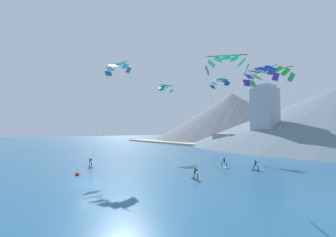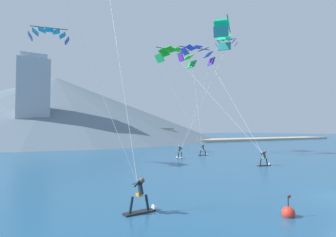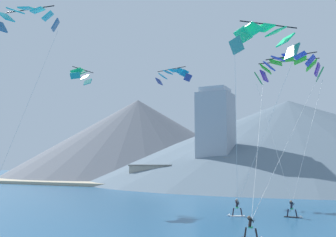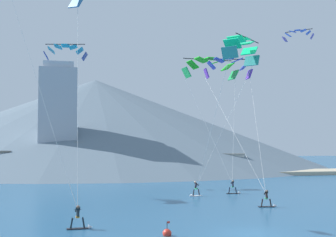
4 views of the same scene
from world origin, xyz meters
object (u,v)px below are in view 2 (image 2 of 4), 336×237
Objects in this scene: kitesurfer_far_left at (204,152)px; race_marker_buoy at (288,213)px; kitesurfer_near_trail at (266,161)px; kitesurfer_mid_center at (144,201)px; kitesurfer_near_lead at (179,154)px; parafoil_kite_far_left at (176,55)px; parafoil_kite_near_trail at (197,53)px; parafoil_kite_near_lead at (223,32)px; parafoil_kite_distant_low_drift at (49,34)px; parafoil_kite_distant_mid_solo at (226,42)px.

race_marker_buoy is at bearing -119.70° from kitesurfer_far_left.
race_marker_buoy is at bearing -136.91° from kitesurfer_near_trail.
kitesurfer_near_lead is at bearing 53.85° from kitesurfer_mid_center.
parafoil_kite_far_left is (0.25, 18.04, 15.61)m from kitesurfer_near_trail.
parafoil_kite_near_trail is at bearing 49.04° from kitesurfer_mid_center.
parafoil_kite_near_lead is 26.50m from race_marker_buoy.
kitesurfer_near_lead is at bearing 112.21° from kitesurfer_near_trail.
parafoil_kite_distant_low_drift is at bearing 131.96° from parafoil_kite_near_lead.
kitesurfer_near_lead is 5.52m from kitesurfer_far_left.
kitesurfer_near_lead is 16.53m from parafoil_kite_near_lead.
parafoil_kite_distant_mid_solo is at bearing 51.02° from race_marker_buoy.
kitesurfer_near_lead is 0.11× the size of parafoil_kite_far_left.
kitesurfer_near_lead is 0.98× the size of kitesurfer_near_trail.
parafoil_kite_near_trail is at bearing -146.96° from parafoil_kite_distant_mid_solo.
parafoil_kite_distant_low_drift is (-1.14, 34.24, 18.55)m from kitesurfer_mid_center.
kitesurfer_near_trail is 1.74× the size of race_marker_buoy.
parafoil_kite_distant_low_drift is (-18.34, 26.58, 18.58)m from kitesurfer_near_trail.
parafoil_kite_near_lead is at bearing 55.74° from race_marker_buoy.
parafoil_kite_distant_mid_solo is 4.13× the size of race_marker_buoy.
kitesurfer_near_lead is 28.51m from parafoil_kite_distant_low_drift.
parafoil_kite_near_trail is at bearing 31.08° from kitesurfer_near_lead.
kitesurfer_mid_center is at bearing -130.96° from parafoil_kite_near_trail.
parafoil_kite_near_lead is (4.08, -3.92, 15.53)m from kitesurfer_near_lead.
kitesurfer_far_left is (5.28, 1.60, -0.04)m from kitesurfer_near_lead.
kitesurfer_near_trail is 16.80m from parafoil_kite_near_lead.
kitesurfer_near_trail is 18.84m from kitesurfer_mid_center.
kitesurfer_mid_center is at bearing 145.31° from race_marker_buoy.
parafoil_kite_near_trail is at bearing 62.07° from race_marker_buoy.
kitesurfer_near_trail is 37.26m from parafoil_kite_distant_low_drift.
kitesurfer_near_trail is at bearing 24.01° from kitesurfer_mid_center.
kitesurfer_mid_center is 0.12× the size of parafoil_kite_near_trail.
kitesurfer_mid_center is (-17.21, -7.66, 0.03)m from kitesurfer_near_trail.
parafoil_kite_far_left reaches higher than kitesurfer_near_trail.
kitesurfer_far_left is at bearing -85.01° from parafoil_kite_near_trail.
parafoil_kite_distant_mid_solo is at bearing 17.05° from parafoil_kite_far_left.
kitesurfer_near_trail is 0.42× the size of parafoil_kite_distant_mid_solo.
parafoil_kite_distant_mid_solo is (14.33, 10.91, 21.79)m from kitesurfer_far_left.
parafoil_kite_distant_low_drift is (-18.59, 8.54, 2.96)m from parafoil_kite_far_left.
parafoil_kite_near_lead is at bearing -43.87° from kitesurfer_near_lead.
parafoil_kite_distant_mid_solo reaches higher than kitesurfer_far_left.
parafoil_kite_distant_mid_solo is at bearing 33.04° from parafoil_kite_near_trail.
kitesurfer_mid_center is 34.76m from parafoil_kite_far_left.
kitesurfer_near_lead is at bearing -148.92° from parafoil_kite_near_trail.
kitesurfer_near_trail is at bearing -89.21° from parafoil_kite_near_lead.
kitesurfer_near_lead is 22.85m from race_marker_buoy.
kitesurfer_near_lead is at bearing -163.13° from kitesurfer_far_left.
kitesurfer_far_left reaches higher than race_marker_buoy.
parafoil_kite_near_lead reaches higher than kitesurfer_near_trail.
parafoil_kite_distant_mid_solo reaches higher than race_marker_buoy.
kitesurfer_mid_center is 38.96m from parafoil_kite_distant_low_drift.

